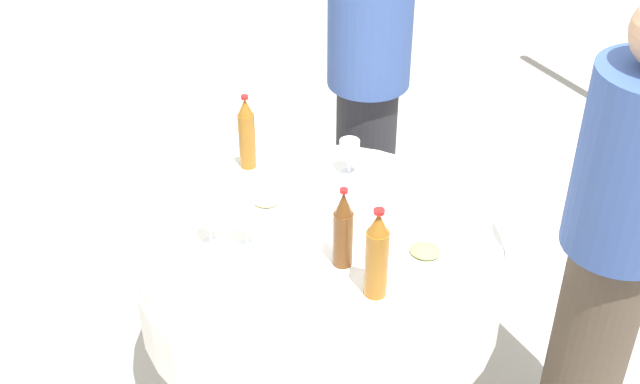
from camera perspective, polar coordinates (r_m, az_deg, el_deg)
dining_table at (r=2.91m, az=0.00°, el=-5.64°), size 1.25×1.25×0.74m
bottle_amber_left at (r=3.12m, az=-4.99°, el=3.93°), size 0.06×0.06×0.30m
bottle_brown_south at (r=2.63m, az=1.57°, el=-2.59°), size 0.06×0.06×0.29m
bottle_amber_front at (r=2.52m, az=3.88°, el=-4.32°), size 0.07×0.07×0.32m
wine_glass_outer at (r=2.72m, az=-5.09°, el=-1.64°), size 0.07×0.07×0.17m
wine_glass_mid at (r=2.76m, az=-7.54°, el=-1.62°), size 0.06×0.06×0.16m
wine_glass_inner at (r=2.79m, az=1.98°, el=-1.11°), size 0.07×0.07×0.13m
wine_glass_far at (r=3.09m, az=2.01°, el=2.87°), size 0.07×0.07×0.14m
plate_east at (r=2.53m, az=-2.81°, el=-8.37°), size 0.25×0.25×0.02m
plate_north at (r=2.96m, az=-3.69°, el=-0.80°), size 0.21×0.21×0.04m
plate_west at (r=2.99m, az=3.98°, el=-0.53°), size 0.22×0.22×0.02m
plate_rear at (r=2.75m, az=7.12°, el=-4.21°), size 0.23×0.23×0.04m
knife_south at (r=2.98m, az=-8.55°, el=-1.15°), size 0.04×0.18×0.00m
person_left at (r=2.70m, az=19.39°, el=-3.51°), size 0.34×0.34×1.69m
person_south at (r=3.52m, az=3.26°, el=6.74°), size 0.34×0.34×1.56m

